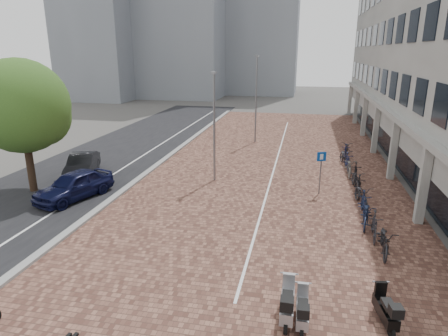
{
  "coord_description": "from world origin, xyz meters",
  "views": [
    {
      "loc": [
        3.84,
        -12.36,
        6.99
      ],
      "look_at": [
        0.0,
        6.0,
        1.3
      ],
      "focal_mm": 31.02,
      "sensor_mm": 36.0,
      "label": 1
    }
  ],
  "objects_px": {
    "scooter_back": "(287,302)",
    "parking_sign": "(321,167)",
    "car_navy": "(74,185)",
    "scooter_front": "(302,309)",
    "scooter_mid": "(386,308)",
    "car_dark": "(82,165)"
  },
  "relations": [
    {
      "from": "car_navy",
      "to": "parking_sign",
      "type": "distance_m",
      "value": 12.21
    },
    {
      "from": "car_navy",
      "to": "scooter_back",
      "type": "xyz_separation_m",
      "value": [
        10.69,
        -6.93,
        -0.14
      ]
    },
    {
      "from": "scooter_mid",
      "to": "scooter_back",
      "type": "height_order",
      "value": "scooter_back"
    },
    {
      "from": "scooter_front",
      "to": "scooter_back",
      "type": "xyz_separation_m",
      "value": [
        -0.4,
        0.14,
        0.06
      ]
    },
    {
      "from": "scooter_front",
      "to": "parking_sign",
      "type": "height_order",
      "value": "parking_sign"
    },
    {
      "from": "car_dark",
      "to": "scooter_front",
      "type": "bearing_deg",
      "value": -58.37
    },
    {
      "from": "car_navy",
      "to": "scooter_front",
      "type": "bearing_deg",
      "value": -14.1
    },
    {
      "from": "car_dark",
      "to": "scooter_back",
      "type": "distance_m",
      "value": 16.11
    },
    {
      "from": "scooter_back",
      "to": "car_navy",
      "type": "bearing_deg",
      "value": 146.84
    },
    {
      "from": "scooter_mid",
      "to": "parking_sign",
      "type": "bearing_deg",
      "value": 89.25
    },
    {
      "from": "car_navy",
      "to": "scooter_mid",
      "type": "relative_size",
      "value": 2.81
    },
    {
      "from": "car_navy",
      "to": "scooter_front",
      "type": "xyz_separation_m",
      "value": [
        11.09,
        -7.08,
        -0.2
      ]
    },
    {
      "from": "scooter_back",
      "to": "parking_sign",
      "type": "bearing_deg",
      "value": 83.55
    },
    {
      "from": "scooter_back",
      "to": "parking_sign",
      "type": "xyz_separation_m",
      "value": [
        1.1,
        10.01,
        0.92
      ]
    },
    {
      "from": "scooter_front",
      "to": "parking_sign",
      "type": "xyz_separation_m",
      "value": [
        0.7,
        10.15,
        0.98
      ]
    },
    {
      "from": "car_navy",
      "to": "parking_sign",
      "type": "relative_size",
      "value": 1.83
    },
    {
      "from": "scooter_mid",
      "to": "car_dark",
      "type": "bearing_deg",
      "value": 136.71
    },
    {
      "from": "car_navy",
      "to": "scooter_mid",
      "type": "height_order",
      "value": "car_navy"
    },
    {
      "from": "scooter_back",
      "to": "parking_sign",
      "type": "relative_size",
      "value": 0.72
    },
    {
      "from": "car_navy",
      "to": "car_dark",
      "type": "distance_m",
      "value": 3.8
    },
    {
      "from": "car_dark",
      "to": "scooter_mid",
      "type": "xyz_separation_m",
      "value": [
        14.88,
        -10.04,
        -0.14
      ]
    },
    {
      "from": "car_dark",
      "to": "car_navy",
      "type": "bearing_deg",
      "value": -83.27
    }
  ]
}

